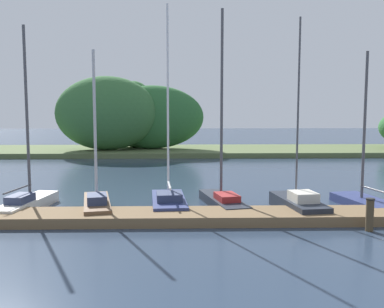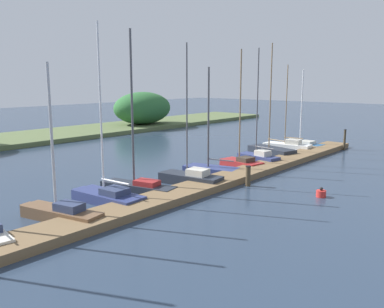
% 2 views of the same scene
% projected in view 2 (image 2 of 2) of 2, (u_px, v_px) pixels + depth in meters
% --- Properties ---
extents(dock_pier, '(32.12, 1.80, 0.35)m').
position_uv_depth(dock_pier, '(223.00, 180.00, 21.87)').
color(dock_pier, brown).
rests_on(dock_pier, ground).
extents(sailboat_2, '(1.64, 3.91, 6.08)m').
position_uv_depth(sailboat_2, '(59.00, 211.00, 16.07)').
color(sailboat_2, brown).
rests_on(sailboat_2, ground).
extents(sailboat_3, '(1.52, 3.89, 7.86)m').
position_uv_depth(sailboat_3, '(107.00, 195.00, 18.43)').
color(sailboat_3, navy).
rests_on(sailboat_3, ground).
extents(sailboat_4, '(1.79, 4.22, 7.77)m').
position_uv_depth(sailboat_4, '(137.00, 183.00, 20.25)').
color(sailboat_4, '#232833').
rests_on(sailboat_4, ground).
extents(sailboat_5, '(1.59, 3.69, 7.26)m').
position_uv_depth(sailboat_5, '(190.00, 177.00, 21.65)').
color(sailboat_5, '#232833').
rests_on(sailboat_5, ground).
extents(sailboat_6, '(1.91, 3.50, 6.14)m').
position_uv_depth(sailboat_6, '(209.00, 167.00, 24.41)').
color(sailboat_6, navy).
rests_on(sailboat_6, ground).
extents(sailboat_7, '(1.59, 3.03, 7.24)m').
position_uv_depth(sailboat_7, '(241.00, 162.00, 25.88)').
color(sailboat_7, maroon).
rests_on(sailboat_7, ground).
extents(sailboat_8, '(1.48, 3.21, 7.42)m').
position_uv_depth(sailboat_8, '(257.00, 157.00, 27.18)').
color(sailboat_8, navy).
rests_on(sailboat_8, ground).
extents(sailboat_9, '(2.18, 4.00, 7.94)m').
position_uv_depth(sailboat_9, '(270.00, 150.00, 29.90)').
color(sailboat_9, '#232833').
rests_on(sailboat_9, ground).
extents(sailboat_10, '(1.58, 3.80, 6.53)m').
position_uv_depth(sailboat_10, '(287.00, 146.00, 31.85)').
color(sailboat_10, white).
rests_on(sailboat_10, ground).
extents(sailboat_11, '(1.58, 3.66, 6.17)m').
position_uv_depth(sailboat_11, '(302.00, 144.00, 33.33)').
color(sailboat_11, '#285684').
rests_on(sailboat_11, ground).
extents(mooring_piling_1, '(0.29, 0.29, 1.07)m').
position_uv_depth(mooring_piling_1, '(248.00, 176.00, 21.23)').
color(mooring_piling_1, '#4C3D28').
rests_on(mooring_piling_1, ground).
extents(mooring_piling_2, '(0.20, 0.20, 1.62)m').
position_uv_depth(mooring_piling_2, '(345.00, 140.00, 32.07)').
color(mooring_piling_2, '#3D3323').
rests_on(mooring_piling_2, ground).
extents(channel_buoy_1, '(0.45, 0.45, 0.47)m').
position_uv_depth(channel_buoy_1, '(321.00, 193.00, 19.32)').
color(channel_buoy_1, red).
rests_on(channel_buoy_1, ground).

